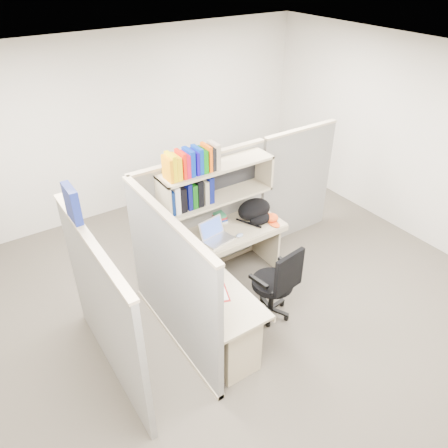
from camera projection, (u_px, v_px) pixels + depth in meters
ground at (243, 307)px, 5.21m from camera, size 6.00×6.00×0.00m
room_shell at (247, 188)px, 4.32m from camera, size 6.00×6.00×6.00m
cubicle at (194, 237)px, 4.86m from camera, size 3.79×1.84×1.95m
desk at (228, 308)px, 4.58m from camera, size 1.74×1.75×0.73m
laptop at (218, 232)px, 5.04m from camera, size 0.39×0.39×0.24m
backpack at (257, 211)px, 5.40m from camera, size 0.48×0.40×0.26m
orange_cap at (271, 218)px, 5.44m from camera, size 0.22×0.24×0.09m
snack_canister at (213, 269)px, 4.57m from camera, size 0.11×0.11×0.11m
tissue_box at (202, 306)px, 4.06m from camera, size 0.14×0.14×0.19m
mouse at (240, 235)px, 5.16m from camera, size 0.10×0.07×0.04m
paper_cup at (208, 227)px, 5.26m from camera, size 0.09×0.09×0.10m
book_stack at (219, 217)px, 5.45m from camera, size 0.18×0.23×0.10m
loose_paper at (215, 292)px, 4.36m from camera, size 0.29×0.33×0.00m
task_chair at (275, 293)px, 4.90m from camera, size 0.54×0.50×0.98m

